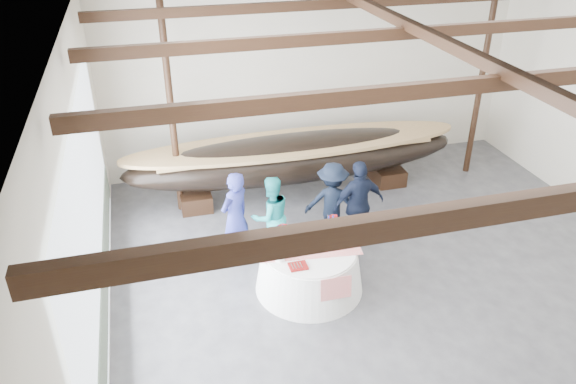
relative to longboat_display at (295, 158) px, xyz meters
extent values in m
cube|color=#3D3D42|center=(0.91, -4.44, -0.91)|extent=(10.00, 12.00, 0.01)
cube|color=silver|center=(0.91, 1.56, 1.34)|extent=(10.00, 0.02, 4.50)
cube|color=silver|center=(-4.09, -4.44, 1.34)|extent=(0.02, 12.00, 4.50)
cube|color=white|center=(0.91, -4.44, 3.59)|extent=(10.00, 12.00, 0.01)
cube|color=black|center=(0.91, -5.44, 3.34)|extent=(9.80, 0.12, 0.18)
cube|color=black|center=(0.91, -2.94, 3.34)|extent=(9.80, 0.12, 0.18)
cube|color=black|center=(0.91, -0.44, 3.34)|extent=(9.80, 0.12, 0.18)
cube|color=black|center=(0.91, -4.44, 3.47)|extent=(0.15, 11.76, 0.15)
cylinder|color=black|center=(-2.59, 0.00, 1.34)|extent=(0.14, 0.14, 4.50)
cylinder|color=black|center=(4.41, 0.00, 1.34)|extent=(0.14, 0.14, 4.50)
cube|color=silver|center=(-4.04, -3.44, 1.09)|extent=(0.02, 7.00, 3.20)
cube|color=#596654|center=(-4.03, -3.44, -0.01)|extent=(0.02, 7.00, 0.60)
cube|color=black|center=(-2.27, 0.00, -0.72)|extent=(0.66, 0.85, 0.38)
cube|color=black|center=(2.27, 0.00, -0.72)|extent=(0.66, 0.85, 0.38)
ellipsoid|color=black|center=(0.00, 0.00, -0.01)|extent=(7.57, 1.51, 1.04)
cube|color=#9E7A4C|center=(0.00, 0.00, 0.28)|extent=(6.06, 0.99, 0.06)
cone|color=white|center=(-0.70, -3.36, -0.52)|extent=(1.88, 1.88, 0.78)
cylinder|color=white|center=(-0.70, -3.36, -0.12)|extent=(1.59, 1.59, 0.04)
cube|color=red|center=(-0.70, -3.36, -0.10)|extent=(1.79, 0.76, 0.01)
cube|color=white|center=(-0.45, -3.30, -0.07)|extent=(0.60, 0.40, 0.07)
cylinder|color=white|center=(-1.26, -3.51, -0.02)|extent=(0.18, 0.18, 0.16)
cylinder|color=white|center=(-1.31, -3.04, -0.01)|extent=(0.18, 0.18, 0.17)
cube|color=maroon|center=(-1.02, -3.78, -0.09)|extent=(0.30, 0.24, 0.03)
cone|color=silver|center=(-0.14, -3.48, -0.04)|extent=(0.09, 0.09, 0.12)
imported|color=navy|center=(-1.75, -2.13, -0.01)|extent=(0.78, 0.73, 1.80)
imported|color=#21ABAD|center=(-1.08, -2.13, -0.10)|extent=(0.89, 0.76, 1.61)
imported|color=black|center=(0.19, -1.95, -0.09)|extent=(1.21, 0.94, 1.64)
imported|color=black|center=(0.61, -2.29, -0.01)|extent=(1.09, 0.56, 1.79)
camera|label=1|loc=(-3.12, -10.84, 5.37)|focal=35.00mm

